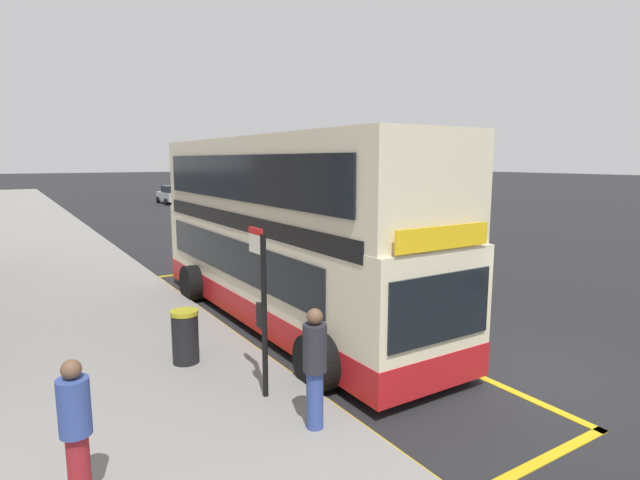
{
  "coord_description": "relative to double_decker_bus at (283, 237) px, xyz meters",
  "views": [
    {
      "loc": [
        -8.14,
        -5.58,
        3.9
      ],
      "look_at": [
        -1.7,
        4.59,
        1.98
      ],
      "focal_mm": 28.44,
      "sensor_mm": 36.0,
      "label": 1
    }
  ],
  "objects": [
    {
      "name": "ground_plane",
      "position": [
        2.46,
        26.96,
        -2.06
      ],
      "size": [
        260.0,
        260.0,
        0.0
      ],
      "primitive_type": "plane",
      "color": "black"
    },
    {
      "name": "pavement_near",
      "position": [
        -4.54,
        26.96,
        -1.99
      ],
      "size": [
        6.0,
        76.0,
        0.14
      ],
      "primitive_type": "cube",
      "color": "gray",
      "rests_on": "ground"
    },
    {
      "name": "double_decker_bus",
      "position": [
        0.0,
        0.0,
        0.0
      ],
      "size": [
        3.16,
        10.4,
        4.4
      ],
      "color": "beige",
      "rests_on": "ground"
    },
    {
      "name": "bus_bay_markings",
      "position": [
        -0.02,
        -0.38,
        -2.06
      ],
      "size": [
        3.04,
        13.49,
        0.01
      ],
      "color": "gold",
      "rests_on": "ground"
    },
    {
      "name": "bus_stop_sign",
      "position": [
        -2.33,
        -3.62,
        -0.34
      ],
      "size": [
        0.09,
        0.51,
        2.7
      ],
      "color": "black",
      "rests_on": "pavement_near"
    },
    {
      "name": "parked_car_silver_far",
      "position": [
        7.35,
        34.59,
        -1.26
      ],
      "size": [
        2.09,
        4.2,
        1.62
      ],
      "rotation": [
        0.0,
        0.0,
        3.19
      ],
      "color": "#B2B5BA",
      "rests_on": "ground"
    },
    {
      "name": "pedestrian_waiting_near_sign",
      "position": [
        -2.17,
        -4.95,
        -0.97
      ],
      "size": [
        0.34,
        0.34,
        1.75
      ],
      "color": "#33478C",
      "rests_on": "pavement_near"
    },
    {
      "name": "pedestrian_further_back",
      "position": [
        -5.2,
        -4.89,
        -1.03
      ],
      "size": [
        0.34,
        0.34,
        1.66
      ],
      "color": "maroon",
      "rests_on": "pavement_near"
    },
    {
      "name": "litter_bin",
      "position": [
        -2.98,
        -1.67,
        -1.42
      ],
      "size": [
        0.51,
        0.51,
        1.0
      ],
      "color": "black",
      "rests_on": "pavement_near"
    }
  ]
}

